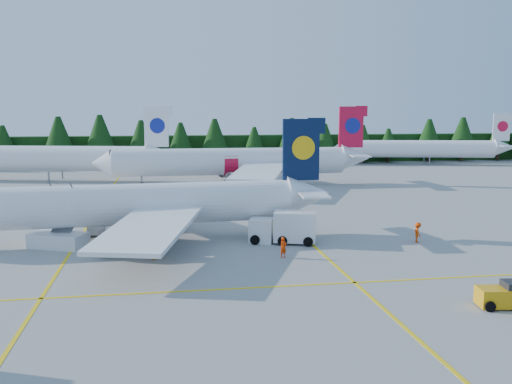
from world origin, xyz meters
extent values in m
plane|color=#A2A29C|center=(0.00, 0.00, 0.00)|extent=(320.00, 320.00, 0.00)
cube|color=yellow|center=(-14.00, 20.00, 0.01)|extent=(0.25, 120.00, 0.01)
cube|color=yellow|center=(6.00, 20.00, 0.01)|extent=(0.25, 120.00, 0.01)
cube|color=yellow|center=(0.00, -6.00, 0.01)|extent=(80.00, 0.25, 0.01)
cube|color=black|center=(0.00, 82.00, 3.00)|extent=(220.00, 4.00, 6.00)
cylinder|color=white|center=(-10.71, 8.70, 3.27)|extent=(31.02, 5.29, 3.63)
cube|color=#071637|center=(6.06, 9.61, 7.81)|extent=(3.46, 0.50, 5.63)
cube|color=white|center=(-8.41, 16.56, 2.72)|extent=(9.98, 14.67, 1.03)
cylinder|color=gray|center=(-10.09, 14.01, 1.45)|extent=(3.19, 2.07, 1.91)
cube|color=white|center=(-7.58, 1.14, 2.72)|extent=(8.77, 14.56, 1.03)
cylinder|color=gray|center=(-9.52, 3.49, 1.45)|extent=(3.19, 2.07, 1.91)
cylinder|color=white|center=(3.58, 44.31, 3.68)|extent=(34.80, 4.38, 4.09)
cone|color=white|center=(-15.23, 44.46, 3.68)|extent=(2.90, 4.11, 4.09)
cube|color=red|center=(22.50, 44.15, 8.79)|extent=(3.89, 0.39, 6.34)
cube|color=white|center=(6.72, 52.97, 3.07)|extent=(10.47, 16.47, 1.16)
cylinder|color=gray|center=(4.66, 50.23, 1.64)|extent=(3.49, 2.18, 2.15)
cube|color=white|center=(6.58, 35.59, 3.07)|extent=(10.68, 16.49, 1.16)
cylinder|color=gray|center=(4.56, 38.37, 1.64)|extent=(3.49, 2.18, 2.15)
cylinder|color=gray|center=(-9.63, 44.42, 0.87)|extent=(0.25, 0.25, 1.74)
cylinder|color=white|center=(-25.67, 55.27, 3.66)|extent=(34.61, 11.91, 4.07)
cube|color=white|center=(-7.35, 50.94, 8.75)|extent=(3.84, 1.23, 6.31)
cylinder|color=white|center=(46.77, 71.77, 3.29)|extent=(31.19, 10.13, 3.66)
cone|color=white|center=(30.31, 75.32, 3.29)|extent=(3.28, 4.12, 3.66)
cube|color=white|center=(63.32, 68.21, 7.87)|extent=(3.47, 1.05, 5.67)
cylinder|color=gray|center=(35.21, 74.26, 0.73)|extent=(0.22, 0.22, 1.46)
cube|color=white|center=(-15.24, 7.52, 0.60)|extent=(5.16, 4.02, 1.20)
cube|color=gray|center=(-14.38, 9.53, 2.51)|extent=(3.33, 4.69, 3.24)
cube|color=gray|center=(-13.51, 11.53, 3.98)|extent=(2.32, 1.98, 0.13)
cube|color=white|center=(1.87, 6.66, 1.04)|extent=(2.48, 2.48, 2.07)
cube|color=black|center=(1.87, 6.66, 1.53)|extent=(2.17, 2.30, 0.89)
cube|color=white|center=(4.68, 5.76, 1.48)|extent=(4.04, 3.15, 2.56)
cube|color=orange|center=(12.86, -11.95, 0.63)|extent=(2.89, 1.83, 1.06)
cube|color=black|center=(13.43, -12.04, 1.31)|extent=(1.14, 1.39, 0.48)
cube|color=#303627|center=(-12.31, 10.09, 0.43)|extent=(2.39, 1.86, 0.15)
cube|color=silver|center=(-12.31, 10.09, 1.34)|extent=(1.69, 1.63, 1.67)
cube|color=#303627|center=(-9.29, 9.59, 0.43)|extent=(2.39, 1.86, 0.15)
cube|color=silver|center=(-9.29, 9.59, 1.34)|extent=(1.69, 1.63, 1.67)
imported|color=#ED3705|center=(2.67, 1.19, 0.81)|extent=(0.70, 0.62, 1.62)
imported|color=orange|center=(-7.29, 2.20, 0.78)|extent=(0.96, 0.91, 1.57)
imported|color=#E13D04|center=(15.28, 4.37, 0.88)|extent=(0.60, 0.79, 1.76)
camera|label=1|loc=(-6.44, -41.17, 11.41)|focal=40.00mm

